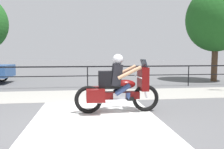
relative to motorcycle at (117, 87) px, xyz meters
The scene contains 6 objects.
ground_plane 1.23m from the motorcycle, 135.62° to the right, with size 120.00×120.00×0.00m, color #565659.
sidewalk_band 2.88m from the motorcycle, 104.95° to the left, with size 44.00×2.40×0.01m, color #99968E.
crosswalk_band 1.30m from the motorcycle, 124.64° to the right, with size 3.09×6.00×0.01m, color silver.
fence_railing 4.65m from the motorcycle, 98.90° to the left, with size 36.00×0.05×1.05m.
motorcycle is the anchor object (origin of this frame).
tree_behind_sign 9.74m from the motorcycle, 42.51° to the left, with size 3.47×3.47×5.59m.
Camera 1 is at (-0.20, -5.11, 1.58)m, focal length 35.00 mm.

